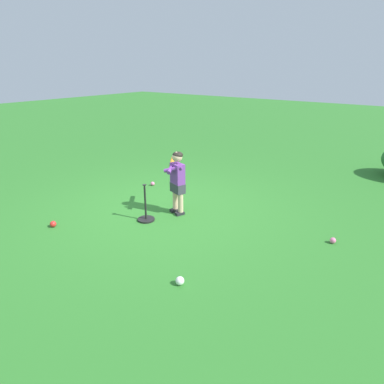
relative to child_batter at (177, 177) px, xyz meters
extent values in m
plane|color=#2D7528|center=(0.01, -0.29, -0.65)|extent=(40.00, 40.00, 0.00)
cube|color=#232328|center=(0.05, 0.09, -0.63)|extent=(0.17, 0.13, 0.05)
cylinder|color=#DBB28E|center=(0.03, 0.09, -0.44)|extent=(0.09, 0.09, 0.34)
cube|color=#232328|center=(-0.01, -0.07, -0.63)|extent=(0.17, 0.13, 0.05)
cylinder|color=#DBB28E|center=(-0.03, -0.07, -0.44)|extent=(0.09, 0.09, 0.34)
cube|color=#383842|center=(0.00, 0.01, -0.19)|extent=(0.23, 0.30, 0.16)
cube|color=#753899|center=(0.00, 0.01, 0.06)|extent=(0.22, 0.29, 0.34)
sphere|color=#DBB28E|center=(0.00, 0.01, 0.34)|extent=(0.17, 0.17, 0.17)
ellipsoid|color=black|center=(-0.01, 0.02, 0.37)|extent=(0.22, 0.22, 0.11)
sphere|color=orange|center=(0.13, -0.03, 0.15)|extent=(0.04, 0.04, 0.04)
cylinder|color=black|center=(0.06, -0.08, 0.16)|extent=(0.13, 0.10, 0.05)
cylinder|color=orange|center=(-0.14, -0.21, 0.20)|extent=(0.33, 0.25, 0.11)
sphere|color=orange|center=(-0.28, -0.30, 0.22)|extent=(0.07, 0.07, 0.07)
cylinder|color=#753899|center=(0.11, 0.01, 0.16)|extent=(0.20, 0.30, 0.14)
cylinder|color=#753899|center=(0.09, -0.05, 0.16)|extent=(0.31, 0.19, 0.14)
sphere|color=pink|center=(-0.48, 2.47, -0.61)|extent=(0.09, 0.09, 0.09)
sphere|color=pink|center=(-0.79, -1.31, -0.61)|extent=(0.08, 0.08, 0.08)
sphere|color=red|center=(1.60, -1.22, -0.60)|extent=(0.10, 0.10, 0.10)
sphere|color=white|center=(1.60, 1.33, -0.60)|extent=(0.10, 0.10, 0.10)
cylinder|color=black|center=(0.55, -0.22, -0.64)|extent=(0.28, 0.28, 0.03)
cylinder|color=black|center=(0.55, -0.22, -0.35)|extent=(0.03, 0.03, 0.55)
cone|color=black|center=(0.55, -0.22, -0.05)|extent=(0.07, 0.07, 0.04)
camera|label=1|loc=(4.24, 3.46, 1.76)|focal=32.25mm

